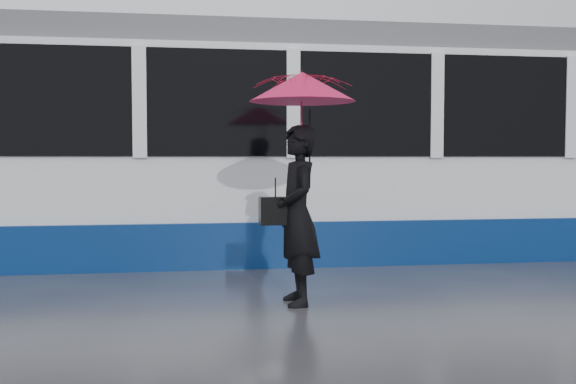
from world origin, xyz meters
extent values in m
plane|color=#29292D|center=(0.00, 0.00, 0.00)|extent=(90.00, 90.00, 0.00)
cube|color=#3F3D38|center=(0.00, 1.78, 0.01)|extent=(34.00, 0.07, 0.02)
cube|color=#3F3D38|center=(0.00, 3.22, 0.01)|extent=(34.00, 0.07, 0.02)
imported|color=black|center=(1.49, -0.86, 0.90)|extent=(0.48, 0.69, 1.81)
imported|color=#FF1590|center=(1.54, -0.86, 1.90)|extent=(1.06, 1.08, 0.90)
cone|color=#FF1590|center=(1.54, -0.86, 2.19)|extent=(1.14, 1.14, 0.29)
cylinder|color=black|center=(1.54, -0.86, 2.35)|extent=(0.01, 0.01, 0.07)
cylinder|color=black|center=(1.62, -0.84, 1.56)|extent=(0.02, 0.02, 0.79)
cube|color=black|center=(1.27, -0.84, 0.95)|extent=(0.33, 0.16, 0.28)
cylinder|color=black|center=(1.27, -0.84, 1.18)|extent=(0.01, 0.01, 0.18)
camera|label=1|loc=(0.46, -7.19, 1.47)|focal=40.00mm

